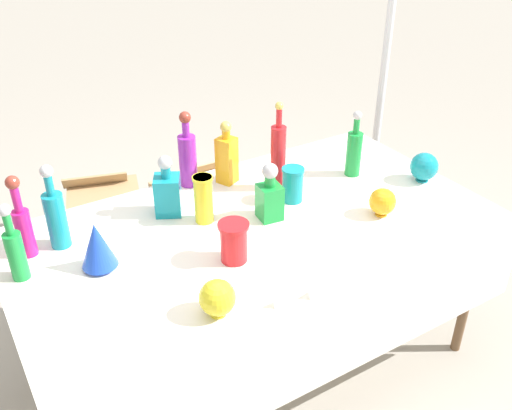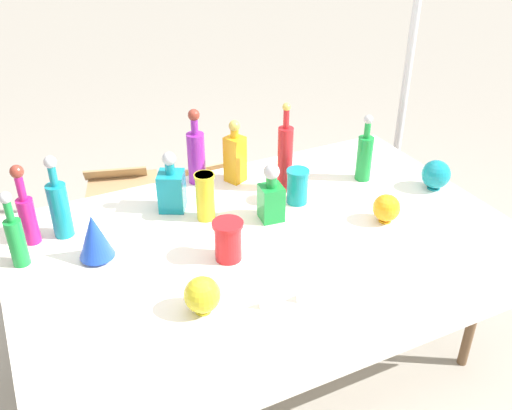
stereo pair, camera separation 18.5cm
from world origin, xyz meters
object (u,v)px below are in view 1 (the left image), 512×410
(slender_vase_2, at_px, (203,198))
(round_bowl_2, at_px, (424,167))
(tall_bottle_1, at_px, (23,224))
(tall_bottle_3, at_px, (15,250))
(canopy_pole, at_px, (384,67))
(tall_bottle_0, at_px, (56,215))
(round_bowl_1, at_px, (383,202))
(tall_bottle_4, at_px, (188,156))
(cardboard_box_behind_left, at_px, (200,204))
(slender_vase_1, at_px, (234,240))
(square_decanter_0, at_px, (270,196))
(square_decanter_1, at_px, (168,192))
(slender_vase_0, at_px, (293,183))
(square_decanter_2, at_px, (227,157))
(round_bowl_0, at_px, (217,298))
(tall_bottle_2, at_px, (354,151))
(tall_bottle_5, at_px, (278,155))
(cardboard_box_behind_right, at_px, (108,223))
(fluted_vase_0, at_px, (97,245))

(slender_vase_2, relative_size, round_bowl_2, 1.49)
(tall_bottle_1, height_order, tall_bottle_3, tall_bottle_1)
(canopy_pole, bearing_deg, tall_bottle_0, -169.08)
(slender_vase_2, bearing_deg, round_bowl_1, -27.90)
(tall_bottle_4, xyz_separation_m, cardboard_box_behind_left, (0.40, 0.76, -0.76))
(tall_bottle_4, distance_m, slender_vase_1, 0.62)
(square_decanter_0, distance_m, round_bowl_1, 0.47)
(cardboard_box_behind_left, bearing_deg, tall_bottle_0, -137.48)
(round_bowl_1, bearing_deg, square_decanter_1, 147.44)
(slender_vase_0, relative_size, canopy_pole, 0.06)
(tall_bottle_1, xyz_separation_m, square_decanter_2, (0.90, 0.11, -0.01))
(square_decanter_0, height_order, round_bowl_0, square_decanter_0)
(round_bowl_2, bearing_deg, tall_bottle_2, 137.30)
(slender_vase_2, height_order, round_bowl_1, slender_vase_2)
(slender_vase_2, relative_size, round_bowl_0, 1.58)
(tall_bottle_4, bearing_deg, square_decanter_1, -135.12)
(square_decanter_1, relative_size, cardboard_box_behind_left, 0.49)
(tall_bottle_1, height_order, square_decanter_0, tall_bottle_1)
(square_decanter_2, distance_m, slender_vase_2, 0.34)
(tall_bottle_0, bearing_deg, square_decanter_1, 0.24)
(slender_vase_2, relative_size, cardboard_box_behind_left, 0.38)
(slender_vase_0, bearing_deg, cardboard_box_behind_left, 85.95)
(slender_vase_0, bearing_deg, tall_bottle_5, 87.91)
(tall_bottle_1, height_order, slender_vase_0, tall_bottle_1)
(square_decanter_0, xyz_separation_m, round_bowl_1, (0.41, -0.22, -0.04))
(tall_bottle_4, bearing_deg, tall_bottle_2, -23.96)
(tall_bottle_0, height_order, round_bowl_2, tall_bottle_0)
(square_decanter_2, bearing_deg, cardboard_box_behind_left, 73.97)
(round_bowl_1, xyz_separation_m, cardboard_box_behind_right, (-0.77, 1.42, -0.63))
(round_bowl_2, height_order, cardboard_box_behind_right, round_bowl_2)
(tall_bottle_0, xyz_separation_m, slender_vase_0, (0.94, -0.18, -0.05))
(tall_bottle_2, xyz_separation_m, cardboard_box_behind_left, (-0.30, 1.07, -0.74))
(slender_vase_2, bearing_deg, cardboard_box_behind_right, 96.32)
(canopy_pole, bearing_deg, tall_bottle_3, -166.69)
(square_decanter_2, relative_size, slender_vase_0, 1.93)
(tall_bottle_3, relative_size, tall_bottle_4, 0.85)
(round_bowl_2, xyz_separation_m, canopy_pole, (0.39, 0.72, 0.20))
(tall_bottle_0, relative_size, slender_vase_1, 2.19)
(square_decanter_2, bearing_deg, tall_bottle_4, 157.27)
(round_bowl_0, bearing_deg, square_decanter_1, 79.49)
(square_decanter_1, bearing_deg, tall_bottle_3, -168.39)
(round_bowl_2, bearing_deg, square_decanter_0, 172.97)
(canopy_pole, bearing_deg, square_decanter_0, -151.66)
(square_decanter_2, height_order, fluted_vase_0, square_decanter_2)
(square_decanter_1, bearing_deg, slender_vase_2, -53.71)
(round_bowl_0, bearing_deg, square_decanter_0, 41.56)
(tall_bottle_5, relative_size, fluted_vase_0, 2.21)
(square_decanter_2, bearing_deg, round_bowl_1, -55.31)
(tall_bottle_0, height_order, cardboard_box_behind_left, tall_bottle_0)
(tall_bottle_3, bearing_deg, round_bowl_1, -14.26)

